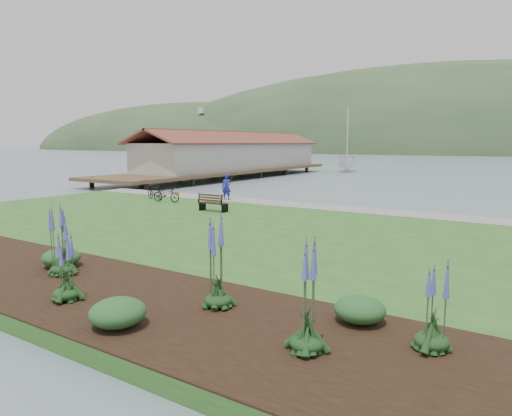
{
  "coord_description": "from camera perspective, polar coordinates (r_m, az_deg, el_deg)",
  "views": [
    {
      "loc": [
        11.83,
        -16.92,
        4.06
      ],
      "look_at": [
        1.39,
        -0.72,
        1.3
      ],
      "focal_mm": 32.0,
      "sensor_mm": 36.0,
      "label": 1
    }
  ],
  "objects": [
    {
      "name": "garden_bed",
      "position": [
        11.91,
        -17.69,
        -10.05
      ],
      "size": [
        24.0,
        4.4,
        0.04
      ],
      "primitive_type": "cube",
      "color": "black",
      "rests_on": "lawn"
    },
    {
      "name": "sailboat",
      "position": [
        66.23,
        11.25,
        4.48
      ],
      "size": [
        13.38,
        13.51,
        28.54
      ],
      "primitive_type": "imported",
      "rotation": [
        0.0,
        0.0,
        0.27
      ],
      "color": "silver",
      "rests_on": "ground"
    },
    {
      "name": "echium_3",
      "position": [
        8.74,
        21.28,
        -11.93
      ],
      "size": [
        0.62,
        0.62,
        1.9
      ],
      "color": "#123413",
      "rests_on": "garden_bed"
    },
    {
      "name": "echium_0",
      "position": [
        11.48,
        -22.71,
        -7.32
      ],
      "size": [
        0.62,
        0.62,
        1.74
      ],
      "color": "#123413",
      "rests_on": "garden_bed"
    },
    {
      "name": "lawn",
      "position": [
        19.42,
        -5.5,
        -3.35
      ],
      "size": [
        34.0,
        20.0,
        0.4
      ],
      "primitive_type": "cube",
      "color": "#2A5C20",
      "rests_on": "ground"
    },
    {
      "name": "shrub_2",
      "position": [
        9.73,
        12.84,
        -12.27
      ],
      "size": [
        1.04,
        1.04,
        0.52
      ],
      "primitive_type": "ellipsoid",
      "color": "#1E4C21",
      "rests_on": "garden_bed"
    },
    {
      "name": "bicycle_a",
      "position": [
        28.91,
        -11.14,
        1.69
      ],
      "size": [
        0.95,
        1.94,
        0.97
      ],
      "primitive_type": "imported",
      "rotation": [
        0.0,
        0.0,
        1.74
      ],
      "color": "black",
      "rests_on": "lawn"
    },
    {
      "name": "person",
      "position": [
        29.34,
        -3.71,
        2.91
      ],
      "size": [
        0.82,
        0.66,
        1.98
      ],
      "primitive_type": "imported",
      "rotation": [
        0.0,
        0.0,
        0.26
      ],
      "color": "navy",
      "rests_on": "lawn"
    },
    {
      "name": "park_bench",
      "position": [
        24.58,
        -5.5,
        0.7
      ],
      "size": [
        1.59,
        0.65,
        0.98
      ],
      "rotation": [
        0.0,
        0.0,
        -0.0
      ],
      "color": "black",
      "rests_on": "lawn"
    },
    {
      "name": "shrub_0",
      "position": [
        14.67,
        -23.15,
        -5.71
      ],
      "size": [
        1.09,
        1.09,
        0.55
      ],
      "primitive_type": "ellipsoid",
      "color": "#1E4C21",
      "rests_on": "garden_bed"
    },
    {
      "name": "echium_1",
      "position": [
        10.1,
        -4.85,
        -6.74
      ],
      "size": [
        0.62,
        0.62,
        2.38
      ],
      "color": "#123413",
      "rests_on": "garden_bed"
    },
    {
      "name": "ground",
      "position": [
        21.04,
        -2.12,
        -2.98
      ],
      "size": [
        600.0,
        600.0,
        0.0
      ],
      "primitive_type": "plane",
      "color": "slate",
      "rests_on": "ground"
    },
    {
      "name": "pier_pavilion",
      "position": [
        54.68,
        -2.83,
        6.66
      ],
      "size": [
        8.0,
        36.0,
        5.4
      ],
      "color": "#4C3826",
      "rests_on": "ground"
    },
    {
      "name": "pannier",
      "position": [
        32.4,
        -9.87,
        1.82
      ],
      "size": [
        0.27,
        0.33,
        0.31
      ],
      "primitive_type": "cube",
      "rotation": [
        0.0,
        0.0,
        -0.32
      ],
      "color": "orange",
      "rests_on": "lawn"
    },
    {
      "name": "echium_5",
      "position": [
        13.64,
        -22.97,
        -4.54
      ],
      "size": [
        0.62,
        0.62,
        2.07
      ],
      "color": "#123413",
      "rests_on": "garden_bed"
    },
    {
      "name": "echium_4",
      "position": [
        13.68,
        -23.28,
        -3.98
      ],
      "size": [
        0.62,
        0.62,
        2.35
      ],
      "color": "#123413",
      "rests_on": "garden_bed"
    },
    {
      "name": "echium_2",
      "position": [
        8.09,
        6.46,
        -11.88
      ],
      "size": [
        0.62,
        0.62,
        2.12
      ],
      "color": "#123413",
      "rests_on": "garden_bed"
    },
    {
      "name": "bicycle_b",
      "position": [
        30.55,
        -12.54,
        1.95
      ],
      "size": [
        0.65,
        1.58,
        0.93
      ],
      "primitive_type": "imported",
      "rotation": [
        0.0,
        0.0,
        1.43
      ],
      "color": "black",
      "rests_on": "lawn"
    },
    {
      "name": "shoreline_path",
      "position": [
        26.84,
        6.33,
        0.3
      ],
      "size": [
        34.0,
        2.2,
        0.03
      ],
      "primitive_type": "cube",
      "color": "gray",
      "rests_on": "lawn"
    },
    {
      "name": "shrub_1",
      "position": [
        9.69,
        -16.9,
        -12.39
      ],
      "size": [
        1.12,
        1.12,
        0.56
      ],
      "primitive_type": "ellipsoid",
      "color": "#1E4C21",
      "rests_on": "garden_bed"
    }
  ]
}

